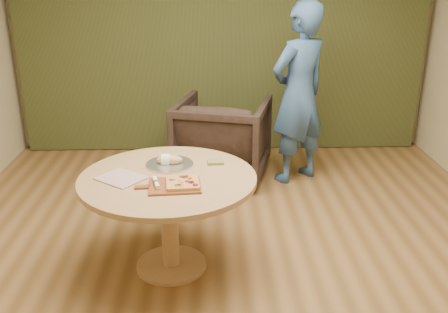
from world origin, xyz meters
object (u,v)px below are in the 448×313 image
at_px(armchair, 223,134).
at_px(serving_tray, 170,164).
at_px(bread_roll, 168,160).
at_px(person_standing, 299,94).
at_px(pedestal_table, 168,194).
at_px(pizza_paddle, 173,186).
at_px(flatbread_pizza, 183,183).
at_px(cutlery_roll, 156,183).

bearing_deg(armchair, serving_tray, 88.76).
bearing_deg(bread_roll, person_standing, 50.10).
bearing_deg(pedestal_table, armchair, 76.03).
height_order(serving_tray, armchair, armchair).
distance_m(pizza_paddle, armchair, 2.02).
xyz_separation_m(pizza_paddle, bread_roll, (-0.06, 0.40, 0.04)).
relative_size(flatbread_pizza, serving_tray, 0.67).
relative_size(pizza_paddle, person_standing, 0.25).
bearing_deg(cutlery_roll, flatbread_pizza, -15.03).
relative_size(pizza_paddle, flatbread_pizza, 1.93).
distance_m(flatbread_pizza, serving_tray, 0.41).
bearing_deg(pizza_paddle, person_standing, 53.27).
bearing_deg(cutlery_roll, pedestal_table, 57.00).
distance_m(bread_roll, person_standing, 1.91).
distance_m(serving_tray, bread_roll, 0.04).
height_order(armchair, person_standing, person_standing).
distance_m(bread_roll, armchair, 1.66).
relative_size(pedestal_table, person_standing, 0.68).
distance_m(pizza_paddle, flatbread_pizza, 0.07).
xyz_separation_m(cutlery_roll, bread_roll, (0.05, 0.39, 0.01)).
bearing_deg(flatbread_pizza, bread_roll, 107.82).
bearing_deg(pizza_paddle, flatbread_pizza, -4.65).
distance_m(flatbread_pizza, bread_roll, 0.42).
bearing_deg(bread_roll, cutlery_roll, -97.81).
relative_size(flatbread_pizza, person_standing, 0.13).
relative_size(pizza_paddle, cutlery_roll, 2.31).
bearing_deg(bread_roll, flatbread_pizza, -72.18).
height_order(pedestal_table, cutlery_roll, cutlery_roll).
bearing_deg(armchair, person_standing, -172.66).
relative_size(pedestal_table, armchair, 1.34).
bearing_deg(person_standing, bread_roll, 16.74).
bearing_deg(flatbread_pizza, armchair, 80.59).
bearing_deg(flatbread_pizza, cutlery_roll, 178.28).
distance_m(serving_tray, armchair, 1.65).
xyz_separation_m(cutlery_roll, person_standing, (1.28, 1.85, 0.15)).
distance_m(flatbread_pizza, cutlery_roll, 0.18).
height_order(pedestal_table, serving_tray, serving_tray).
xyz_separation_m(bread_roll, person_standing, (1.22, 1.46, 0.14)).
xyz_separation_m(cutlery_roll, armchair, (0.50, 1.95, -0.30)).
bearing_deg(serving_tray, pedestal_table, -89.80).
height_order(bread_roll, armchair, armchair).
height_order(flatbread_pizza, cutlery_roll, flatbread_pizza).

